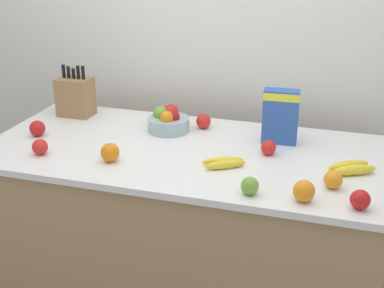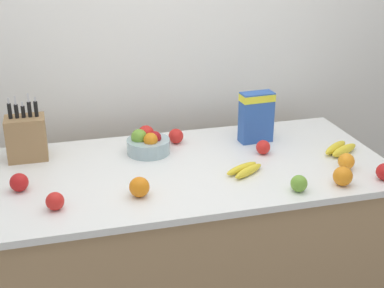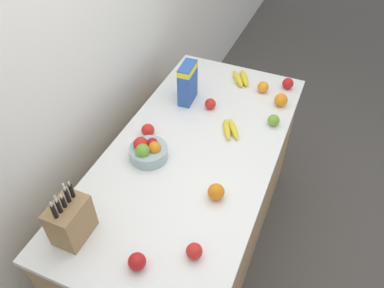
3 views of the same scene
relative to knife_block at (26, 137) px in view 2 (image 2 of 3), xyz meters
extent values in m
cube|color=silver|center=(0.69, 0.38, 0.26)|extent=(9.00, 0.06, 2.60)
cube|color=tan|center=(0.69, -0.28, -0.59)|extent=(1.79, 0.86, 0.91)
cube|color=white|center=(0.69, -0.28, -0.12)|extent=(1.82, 0.89, 0.03)
cube|color=#937047|center=(0.00, 0.00, 0.00)|extent=(0.18, 0.13, 0.20)
cylinder|color=black|center=(-0.06, 0.00, 0.13)|extent=(0.02, 0.02, 0.07)
cube|color=silver|center=(-0.06, 0.00, 0.18)|extent=(0.01, 0.00, 0.03)
cylinder|color=black|center=(-0.03, 0.00, 0.13)|extent=(0.02, 0.02, 0.06)
cube|color=silver|center=(-0.03, 0.00, 0.18)|extent=(0.01, 0.00, 0.04)
cylinder|color=black|center=(0.00, 0.00, 0.13)|extent=(0.02, 0.02, 0.05)
cube|color=silver|center=(0.00, 0.00, 0.16)|extent=(0.01, 0.00, 0.02)
cylinder|color=black|center=(0.03, 0.00, 0.13)|extent=(0.02, 0.02, 0.07)
cube|color=silver|center=(0.03, 0.00, 0.19)|extent=(0.01, 0.00, 0.04)
cylinder|color=black|center=(0.06, 0.00, 0.13)|extent=(0.02, 0.02, 0.07)
cube|color=silver|center=(0.06, 0.00, 0.18)|extent=(0.01, 0.00, 0.02)
cube|color=#2D56A8|center=(1.10, -0.07, 0.02)|extent=(0.17, 0.09, 0.25)
cube|color=yellow|center=(1.10, -0.07, 0.13)|extent=(0.17, 0.09, 0.04)
cylinder|color=#99B2B7|center=(0.55, -0.08, -0.07)|extent=(0.21, 0.21, 0.07)
sphere|color=#A31419|center=(0.58, -0.09, -0.02)|extent=(0.06, 0.06, 0.06)
sphere|color=red|center=(0.55, -0.04, -0.02)|extent=(0.08, 0.08, 0.08)
sphere|color=#6B9E33|center=(0.51, -0.07, -0.02)|extent=(0.08, 0.08, 0.08)
sphere|color=orange|center=(0.56, -0.12, -0.02)|extent=(0.07, 0.07, 0.07)
ellipsoid|color=yellow|center=(1.45, -0.34, -0.08)|extent=(0.19, 0.13, 0.04)
ellipsoid|color=yellow|center=(1.42, -0.30, -0.08)|extent=(0.18, 0.14, 0.04)
ellipsoid|color=yellow|center=(0.93, -0.43, -0.09)|extent=(0.17, 0.13, 0.04)
ellipsoid|color=yellow|center=(0.91, -0.40, -0.09)|extent=(0.18, 0.11, 0.04)
sphere|color=red|center=(0.11, -0.53, -0.07)|extent=(0.07, 0.07, 0.07)
sphere|color=#6B9E33|center=(1.08, -0.63, -0.07)|extent=(0.07, 0.07, 0.07)
sphere|color=red|center=(0.71, 0.01, -0.07)|extent=(0.07, 0.07, 0.07)
sphere|color=red|center=(1.08, -0.23, -0.07)|extent=(0.07, 0.07, 0.07)
sphere|color=red|center=(-0.03, -0.33, -0.07)|extent=(0.08, 0.08, 0.08)
sphere|color=orange|center=(1.37, -0.49, -0.07)|extent=(0.07, 0.07, 0.07)
sphere|color=orange|center=(1.28, -0.63, -0.06)|extent=(0.08, 0.08, 0.08)
sphere|color=orange|center=(0.44, -0.51, -0.06)|extent=(0.08, 0.08, 0.08)
camera|label=1|loc=(1.40, -2.42, 0.84)|focal=50.00mm
camera|label=2|loc=(0.15, -2.41, 0.91)|focal=50.00mm
camera|label=3|loc=(-0.65, -0.84, 1.35)|focal=35.00mm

